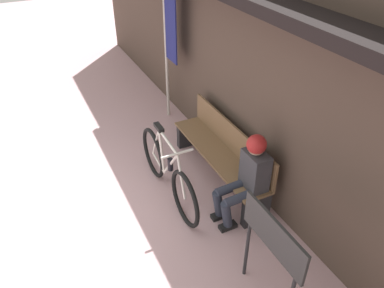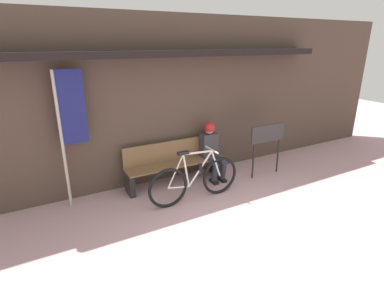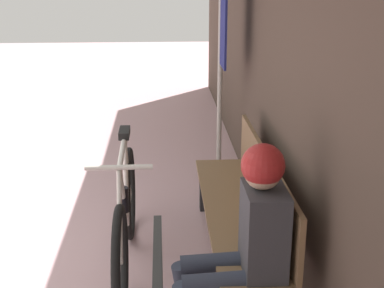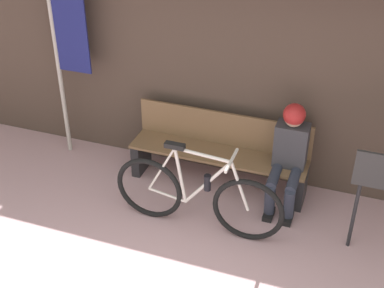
{
  "view_description": "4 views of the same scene",
  "coord_description": "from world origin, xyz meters",
  "px_view_note": "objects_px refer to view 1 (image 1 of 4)",
  "views": [
    {
      "loc": [
        3.5,
        0.48,
        3.4
      ],
      "look_at": [
        -0.1,
        2.24,
        0.65
      ],
      "focal_mm": 35.0,
      "sensor_mm": 36.0,
      "label": 1
    },
    {
      "loc": [
        -2.33,
        -2.32,
        2.69
      ],
      "look_at": [
        0.2,
        2.35,
        0.87
      ],
      "focal_mm": 28.0,
      "sensor_mm": 36.0,
      "label": 2
    },
    {
      "loc": [
        3.29,
        2.11,
        2.02
      ],
      "look_at": [
        -0.24,
        2.31,
        0.85
      ],
      "focal_mm": 50.0,
      "sensor_mm": 36.0,
      "label": 3
    },
    {
      "loc": [
        1.34,
        -2.13,
        3.66
      ],
      "look_at": [
        -0.25,
        2.36,
        0.66
      ],
      "focal_mm": 50.0,
      "sensor_mm": 36.0,
      "label": 4
    }
  ],
  "objects_px": {
    "banner_pole": "(169,35)",
    "signboard": "(272,243)",
    "park_bench_near": "(222,154)",
    "person_seated": "(248,173)",
    "bicycle": "(168,172)"
  },
  "relations": [
    {
      "from": "bicycle",
      "to": "banner_pole",
      "type": "distance_m",
      "value": 2.32
    },
    {
      "from": "person_seated",
      "to": "banner_pole",
      "type": "height_order",
      "value": "banner_pole"
    },
    {
      "from": "person_seated",
      "to": "signboard",
      "type": "xyz_separation_m",
      "value": [
        1.07,
        -0.46,
        0.15
      ]
    },
    {
      "from": "park_bench_near",
      "to": "person_seated",
      "type": "bearing_deg",
      "value": -8.43
    },
    {
      "from": "signboard",
      "to": "bicycle",
      "type": "bearing_deg",
      "value": -172.64
    },
    {
      "from": "park_bench_near",
      "to": "bicycle",
      "type": "xyz_separation_m",
      "value": [
        0.02,
        -0.81,
        -0.02
      ]
    },
    {
      "from": "park_bench_near",
      "to": "banner_pole",
      "type": "height_order",
      "value": "banner_pole"
    },
    {
      "from": "signboard",
      "to": "park_bench_near",
      "type": "bearing_deg",
      "value": 162.66
    },
    {
      "from": "bicycle",
      "to": "park_bench_near",
      "type": "bearing_deg",
      "value": 91.36
    },
    {
      "from": "signboard",
      "to": "banner_pole",
      "type": "bearing_deg",
      "value": 170.5
    },
    {
      "from": "banner_pole",
      "to": "signboard",
      "type": "bearing_deg",
      "value": -9.5
    },
    {
      "from": "banner_pole",
      "to": "signboard",
      "type": "height_order",
      "value": "banner_pole"
    },
    {
      "from": "person_seated",
      "to": "signboard",
      "type": "bearing_deg",
      "value": -23.34
    },
    {
      "from": "person_seated",
      "to": "banner_pole",
      "type": "xyz_separation_m",
      "value": [
        -2.61,
        0.15,
        0.82
      ]
    },
    {
      "from": "person_seated",
      "to": "park_bench_near",
      "type": "bearing_deg",
      "value": 171.57
    }
  ]
}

